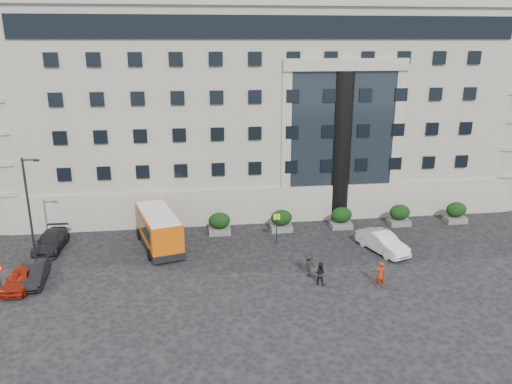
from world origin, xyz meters
TOP-DOWN VIEW (x-y plane):
  - ground at (0.00, 0.00)m, footprint 120.00×120.00m
  - civic_building at (6.00, 22.00)m, footprint 44.00×24.00m
  - entrance_column at (12.00, 10.30)m, footprint 1.80×1.80m
  - hedge_a at (-4.00, 7.80)m, footprint 1.80×1.26m
  - hedge_b at (1.20, 7.80)m, footprint 1.80×1.26m
  - hedge_c at (6.40, 7.80)m, footprint 1.80×1.26m
  - hedge_d at (11.60, 7.80)m, footprint 1.80×1.26m
  - hedge_e at (16.80, 7.80)m, footprint 1.80×1.26m
  - hedge_f at (22.00, 7.80)m, footprint 1.80×1.26m
  - street_lamp at (-11.94, 3.00)m, footprint 1.16×0.18m
  - bus_stop_sign at (5.50, 5.00)m, footprint 0.50×0.08m
  - minibus at (-3.61, 5.66)m, footprint 4.04×7.17m
  - red_truck at (-16.79, 15.99)m, footprint 2.67×5.21m
  - parked_car_a at (-12.17, 0.18)m, footprint 1.89×4.03m
  - parked_car_b at (-11.50, 0.79)m, footprint 1.69×4.00m
  - parked_car_c at (-11.83, 6.26)m, footprint 2.10×4.76m
  - parked_car_d at (-17.00, 16.00)m, footprint 3.11×5.45m
  - white_taxi at (13.23, 2.57)m, footprint 3.08×4.91m
  - pedestrian_a at (10.95, -2.88)m, footprint 0.68×0.48m
  - pedestrian_b at (7.17, -1.97)m, footprint 0.95×0.88m
  - pedestrian_c at (6.72, -0.61)m, footprint 1.06×0.69m

SIDE VIEW (x-z plane):
  - ground at x=0.00m, z-range 0.00..0.00m
  - parked_car_b at x=-11.50m, z-range 0.00..1.28m
  - parked_car_a at x=-12.17m, z-range 0.00..1.33m
  - parked_car_c at x=-11.83m, z-range 0.00..1.36m
  - parked_car_d at x=-17.00m, z-range 0.00..1.43m
  - white_taxi at x=13.23m, z-range 0.00..1.53m
  - pedestrian_c at x=6.72m, z-range 0.00..1.54m
  - pedestrian_b at x=7.17m, z-range 0.00..1.56m
  - pedestrian_a at x=10.95m, z-range 0.00..1.78m
  - hedge_a at x=-4.00m, z-range 0.01..1.85m
  - hedge_b at x=1.20m, z-range 0.01..1.85m
  - hedge_c at x=6.40m, z-range 0.01..1.85m
  - hedge_d at x=11.60m, z-range 0.01..1.85m
  - hedge_e at x=16.80m, z-range 0.01..1.85m
  - hedge_f at x=22.00m, z-range 0.01..1.85m
  - red_truck at x=-16.79m, z-range 0.03..2.76m
  - minibus at x=-3.61m, z-range 0.15..2.98m
  - bus_stop_sign at x=5.50m, z-range 0.47..2.99m
  - street_lamp at x=-11.94m, z-range 0.37..8.37m
  - entrance_column at x=12.00m, z-range 0.00..13.00m
  - civic_building at x=6.00m, z-range 0.00..18.00m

